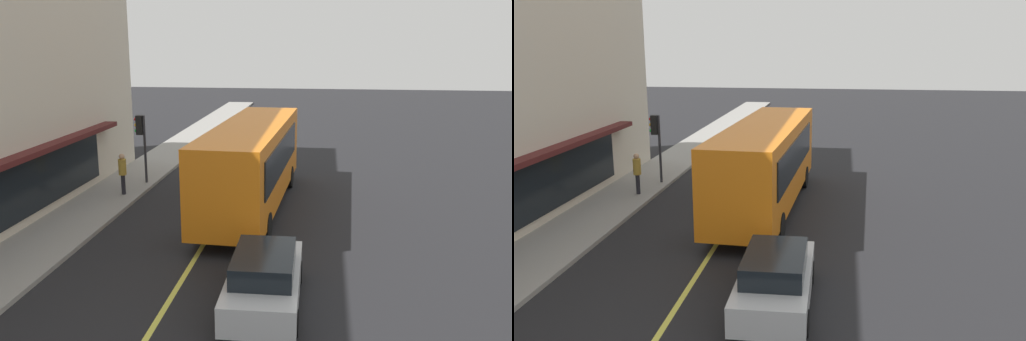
% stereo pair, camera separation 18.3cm
% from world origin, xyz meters
% --- Properties ---
extents(ground, '(120.00, 120.00, 0.00)m').
position_xyz_m(ground, '(0.00, 0.00, 0.00)').
color(ground, black).
extents(sidewalk, '(80.00, 2.70, 0.15)m').
position_xyz_m(sidewalk, '(0.00, 5.33, 0.07)').
color(sidewalk, gray).
rests_on(sidewalk, ground).
extents(lane_centre_stripe, '(36.00, 0.16, 0.01)m').
position_xyz_m(lane_centre_stripe, '(0.00, 0.00, 0.00)').
color(lane_centre_stripe, '#D8D14C').
rests_on(lane_centre_stripe, ground).
extents(bus, '(11.23, 3.02, 3.50)m').
position_xyz_m(bus, '(2.18, -1.08, 1.99)').
color(bus, orange).
rests_on(bus, ground).
extents(traffic_light, '(0.30, 0.52, 3.20)m').
position_xyz_m(traffic_light, '(5.07, 4.56, 2.53)').
color(traffic_light, '#2D2D33').
rests_on(traffic_light, sidewalk).
extents(car_silver, '(4.33, 1.92, 1.52)m').
position_xyz_m(car_silver, '(-6.08, -2.53, 0.74)').
color(car_silver, '#B7BABF').
rests_on(car_silver, ground).
extents(pedestrian_mid_block, '(0.34, 0.34, 1.82)m').
position_xyz_m(pedestrian_mid_block, '(2.97, 4.73, 1.25)').
color(pedestrian_mid_block, black).
rests_on(pedestrian_mid_block, sidewalk).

